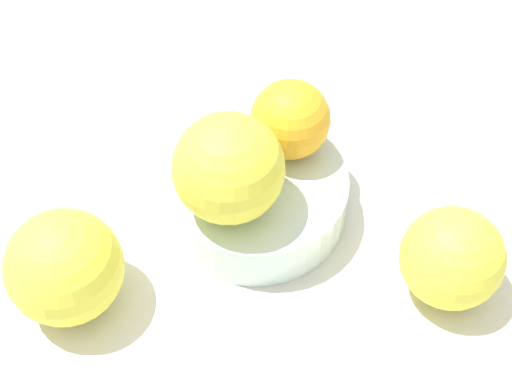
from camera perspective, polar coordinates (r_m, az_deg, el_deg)
name	(u,v)px	position (r cm, az deg, el deg)	size (l,w,h in cm)	color
ground_plane	(256,219)	(59.46, 0.00, -2.12)	(110.00, 110.00, 2.00)	silver
fruit_bowl	(256,196)	(57.10, 0.00, -0.33)	(14.33, 14.33, 4.18)	silver
orange_in_bowl_0	(228,168)	(50.76, -2.19, 1.88)	(8.08, 8.08, 8.08)	yellow
orange_in_bowl_1	(290,119)	(55.36, 2.73, 5.74)	(6.20, 6.20, 6.20)	#F9A823
orange_loose_0	(452,258)	(53.39, 15.19, -5.04)	(7.49, 7.49, 7.49)	yellow
orange_loose_1	(65,267)	(52.35, -14.87, -5.75)	(8.34, 8.34, 8.34)	yellow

